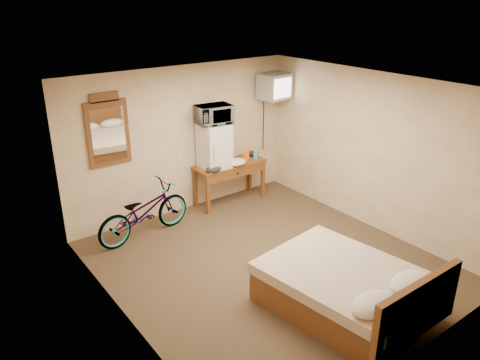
{
  "coord_description": "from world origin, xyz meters",
  "views": [
    {
      "loc": [
        -3.74,
        -4.33,
        3.61
      ],
      "look_at": [
        -0.05,
        0.61,
        1.1
      ],
      "focal_mm": 35.0,
      "sensor_mm": 36.0,
      "label": 1
    }
  ],
  "objects_px": {
    "bed": "(349,290)",
    "wall_mirror": "(108,131)",
    "blue_cup": "(255,155)",
    "crt_television": "(274,86)",
    "desk": "(231,170)",
    "bicycle": "(144,212)",
    "microwave": "(214,115)",
    "mini_fridge": "(214,146)"
  },
  "relations": [
    {
      "from": "wall_mirror",
      "to": "bed",
      "type": "xyz_separation_m",
      "value": [
        1.37,
        -3.65,
        -1.35
      ]
    },
    {
      "from": "crt_television",
      "to": "bicycle",
      "type": "distance_m",
      "value": 3.24
    },
    {
      "from": "microwave",
      "to": "bed",
      "type": "distance_m",
      "value": 3.7
    },
    {
      "from": "mini_fridge",
      "to": "wall_mirror",
      "type": "xyz_separation_m",
      "value": [
        -1.75,
        0.24,
        0.51
      ]
    },
    {
      "from": "desk",
      "to": "bed",
      "type": "relative_size",
      "value": 0.65
    },
    {
      "from": "blue_cup",
      "to": "wall_mirror",
      "type": "bearing_deg",
      "value": 173.12
    },
    {
      "from": "blue_cup",
      "to": "microwave",
      "type": "bearing_deg",
      "value": 175.23
    },
    {
      "from": "crt_television",
      "to": "wall_mirror",
      "type": "xyz_separation_m",
      "value": [
        -3.06,
        0.25,
        -0.35
      ]
    },
    {
      "from": "desk",
      "to": "crt_television",
      "type": "distance_m",
      "value": 1.7
    },
    {
      "from": "desk",
      "to": "bicycle",
      "type": "xyz_separation_m",
      "value": [
        -1.83,
        -0.22,
        -0.2
      ]
    },
    {
      "from": "blue_cup",
      "to": "crt_television",
      "type": "height_order",
      "value": "crt_television"
    },
    {
      "from": "microwave",
      "to": "crt_television",
      "type": "xyz_separation_m",
      "value": [
        1.31,
        -0.01,
        0.32
      ]
    },
    {
      "from": "mini_fridge",
      "to": "wall_mirror",
      "type": "bearing_deg",
      "value": 172.1
    },
    {
      "from": "desk",
      "to": "bicycle",
      "type": "height_order",
      "value": "bicycle"
    },
    {
      "from": "desk",
      "to": "bicycle",
      "type": "distance_m",
      "value": 1.85
    },
    {
      "from": "microwave",
      "to": "blue_cup",
      "type": "relative_size",
      "value": 3.98
    },
    {
      "from": "mini_fridge",
      "to": "bed",
      "type": "bearing_deg",
      "value": -96.35
    },
    {
      "from": "desk",
      "to": "crt_television",
      "type": "xyz_separation_m",
      "value": [
        0.99,
        0.02,
        1.38
      ]
    },
    {
      "from": "wall_mirror",
      "to": "microwave",
      "type": "bearing_deg",
      "value": -7.9
    },
    {
      "from": "desk",
      "to": "blue_cup",
      "type": "xyz_separation_m",
      "value": [
        0.52,
        -0.04,
        0.2
      ]
    },
    {
      "from": "desk",
      "to": "blue_cup",
      "type": "bearing_deg",
      "value": -4.54
    },
    {
      "from": "wall_mirror",
      "to": "mini_fridge",
      "type": "bearing_deg",
      "value": -7.9
    },
    {
      "from": "mini_fridge",
      "to": "bicycle",
      "type": "height_order",
      "value": "mini_fridge"
    },
    {
      "from": "bed",
      "to": "wall_mirror",
      "type": "bearing_deg",
      "value": 110.56
    },
    {
      "from": "blue_cup",
      "to": "crt_television",
      "type": "xyz_separation_m",
      "value": [
        0.47,
        0.06,
        1.18
      ]
    },
    {
      "from": "crt_television",
      "to": "microwave",
      "type": "bearing_deg",
      "value": 179.6
    },
    {
      "from": "blue_cup",
      "to": "desk",
      "type": "bearing_deg",
      "value": 175.46
    },
    {
      "from": "desk",
      "to": "crt_television",
      "type": "relative_size",
      "value": 2.14
    },
    {
      "from": "bed",
      "to": "blue_cup",
      "type": "bearing_deg",
      "value": 69.89
    },
    {
      "from": "microwave",
      "to": "bicycle",
      "type": "xyz_separation_m",
      "value": [
        -1.5,
        -0.25,
        -1.26
      ]
    },
    {
      "from": "desk",
      "to": "microwave",
      "type": "bearing_deg",
      "value": 174.87
    },
    {
      "from": "microwave",
      "to": "bed",
      "type": "bearing_deg",
      "value": -88.47
    },
    {
      "from": "microwave",
      "to": "bicycle",
      "type": "distance_m",
      "value": 1.98
    },
    {
      "from": "microwave",
      "to": "bicycle",
      "type": "relative_size",
      "value": 0.36
    },
    {
      "from": "desk",
      "to": "wall_mirror",
      "type": "relative_size",
      "value": 1.18
    },
    {
      "from": "wall_mirror",
      "to": "bicycle",
      "type": "relative_size",
      "value": 0.7
    },
    {
      "from": "microwave",
      "to": "wall_mirror",
      "type": "height_order",
      "value": "wall_mirror"
    },
    {
      "from": "mini_fridge",
      "to": "blue_cup",
      "type": "distance_m",
      "value": 0.9
    },
    {
      "from": "blue_cup",
      "to": "wall_mirror",
      "type": "xyz_separation_m",
      "value": [
        -2.59,
        0.31,
        0.83
      ]
    },
    {
      "from": "microwave",
      "to": "crt_television",
      "type": "bearing_deg",
      "value": 7.48
    },
    {
      "from": "crt_television",
      "to": "wall_mirror",
      "type": "height_order",
      "value": "crt_television"
    },
    {
      "from": "blue_cup",
      "to": "bed",
      "type": "distance_m",
      "value": 3.6
    }
  ]
}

